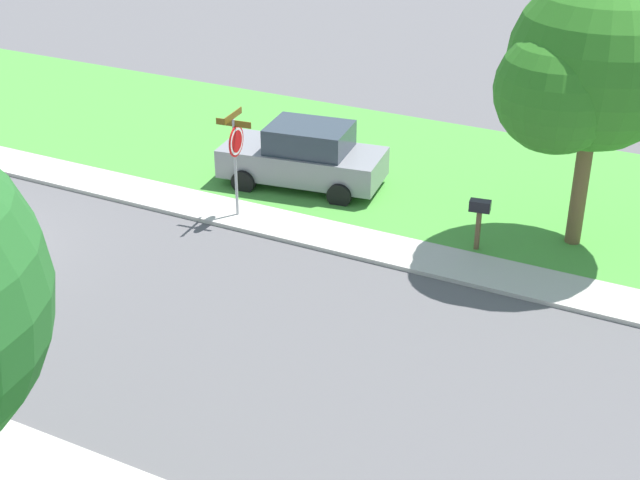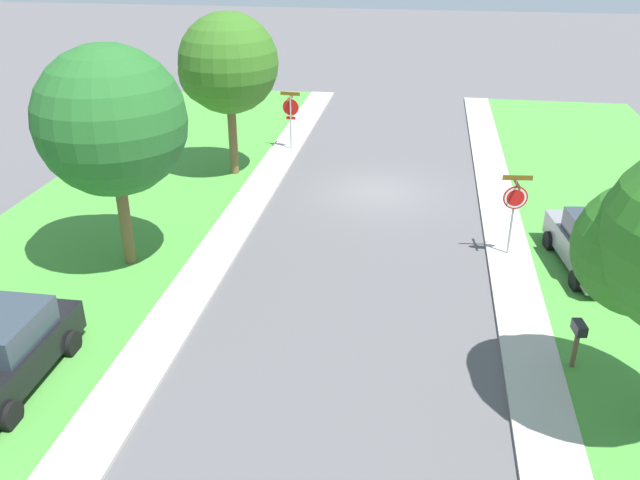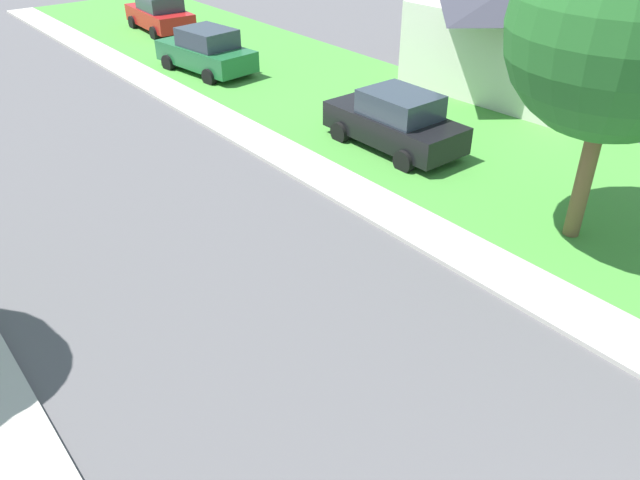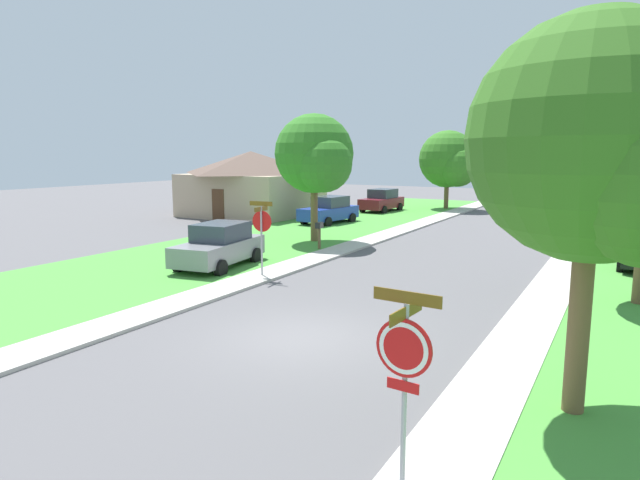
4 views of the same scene
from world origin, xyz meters
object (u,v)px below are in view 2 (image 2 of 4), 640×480
object	(u,v)px
car_grey_driveway_right	(595,245)
stop_sign_near_corner	(291,111)
tree_sidewalk_mid	(224,66)
car_black_kerbside_mid	(4,352)
mailbox	(578,334)
tree_across_right	(106,124)
stop_sign_far_corner	(515,202)

from	to	relation	value
car_grey_driveway_right	stop_sign_near_corner	bearing A→B (deg)	-41.32
stop_sign_near_corner	tree_sidewalk_mid	world-z (taller)	tree_sidewalk_mid
car_black_kerbside_mid	mailbox	size ratio (longest dim) A/B	3.29
stop_sign_near_corner	tree_across_right	xyz separation A→B (m)	(2.99, 11.86, 2.61)
stop_sign_far_corner	car_grey_driveway_right	bearing A→B (deg)	167.06
car_black_kerbside_mid	car_grey_driveway_right	bearing A→B (deg)	-151.36
car_black_kerbside_mid	mailbox	world-z (taller)	car_black_kerbside_mid
car_black_kerbside_mid	stop_sign_near_corner	bearing A→B (deg)	-99.63
tree_across_right	mailbox	world-z (taller)	tree_across_right
mailbox	tree_across_right	bearing A→B (deg)	-15.32
tree_across_right	tree_sidewalk_mid	bearing A→B (deg)	-97.05
car_grey_driveway_right	mailbox	size ratio (longest dim) A/B	3.44
stop_sign_near_corner	car_black_kerbside_mid	world-z (taller)	stop_sign_near_corner
stop_sign_near_corner	tree_sidewalk_mid	bearing A→B (deg)	60.54
stop_sign_near_corner	mailbox	bearing A→B (deg)	123.07
car_grey_driveway_right	car_black_kerbside_mid	world-z (taller)	same
car_grey_driveway_right	stop_sign_far_corner	bearing A→B (deg)	-12.94
stop_sign_far_corner	car_grey_driveway_right	world-z (taller)	stop_sign_far_corner
stop_sign_far_corner	car_black_kerbside_mid	size ratio (longest dim) A/B	0.64
stop_sign_near_corner	car_black_kerbside_mid	size ratio (longest dim) A/B	0.64
stop_sign_far_corner	car_grey_driveway_right	xyz separation A→B (m)	(-2.45, 0.56, -1.01)
tree_sidewalk_mid	car_grey_driveway_right	bearing A→B (deg)	153.68
tree_across_right	car_black_kerbside_mid	bearing A→B (deg)	89.28
mailbox	car_grey_driveway_right	bearing A→B (deg)	-105.53
car_grey_driveway_right	mailbox	distance (m)	5.51
car_black_kerbside_mid	stop_sign_far_corner	bearing A→B (deg)	-144.89
stop_sign_near_corner	stop_sign_far_corner	size ratio (longest dim) A/B	1.00
car_grey_driveway_right	tree_sidewalk_mid	size ratio (longest dim) A/B	0.68
car_grey_driveway_right	mailbox	xyz separation A→B (m)	(1.47, 5.30, 0.14)
stop_sign_near_corner	car_black_kerbside_mid	bearing A→B (deg)	80.37
tree_across_right	tree_sidewalk_mid	distance (m)	8.46
car_grey_driveway_right	car_black_kerbside_mid	distance (m)	16.63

